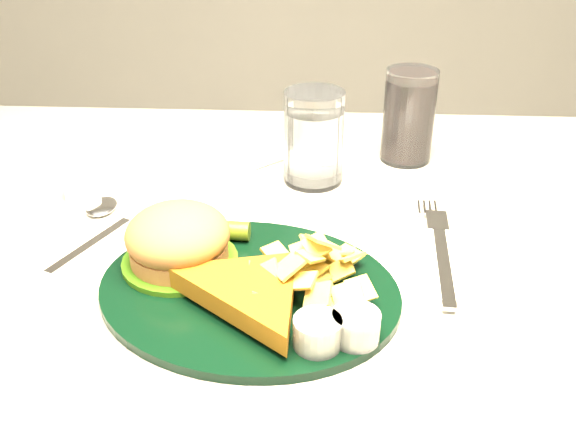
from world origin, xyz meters
name	(u,v)px	position (x,y,z in m)	size (l,w,h in m)	color
dinner_plate	(248,265)	(-0.02, -0.11, 0.78)	(0.30, 0.25, 0.07)	black
water_glass	(314,138)	(0.04, 0.14, 0.81)	(0.08, 0.08, 0.12)	white
cola_glass	(409,116)	(0.17, 0.22, 0.81)	(0.07, 0.07, 0.13)	black
fork_napkin	(442,261)	(0.18, -0.05, 0.76)	(0.14, 0.19, 0.01)	white
spoon	(90,243)	(-0.20, -0.04, 0.76)	(0.04, 0.17, 0.01)	white
ramekin	(81,187)	(-0.24, 0.08, 0.76)	(0.04, 0.04, 0.03)	silver
wrapped_straw	(252,169)	(-0.04, 0.17, 0.75)	(0.18, 0.06, 0.01)	white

